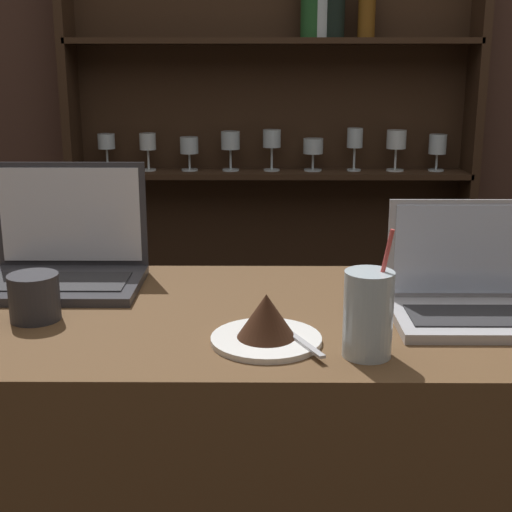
{
  "coord_description": "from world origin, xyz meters",
  "views": [
    {
      "loc": [
        -0.16,
        -0.96,
        1.41
      ],
      "look_at": [
        -0.17,
        0.34,
        1.06
      ],
      "focal_mm": 50.0,
      "sensor_mm": 36.0,
      "label": 1
    }
  ],
  "objects_px": {
    "laptop_far": "(478,293)",
    "water_glass": "(368,314)",
    "coffee_cup": "(34,297)",
    "laptop_near": "(64,258)",
    "cake_plate": "(267,324)"
  },
  "relations": [
    {
      "from": "laptop_near",
      "to": "water_glass",
      "type": "xyz_separation_m",
      "value": [
        0.59,
        -0.38,
        0.02
      ]
    },
    {
      "from": "cake_plate",
      "to": "coffee_cup",
      "type": "xyz_separation_m",
      "value": [
        -0.42,
        0.11,
        0.01
      ]
    },
    {
      "from": "laptop_far",
      "to": "cake_plate",
      "type": "bearing_deg",
      "value": -162.31
    },
    {
      "from": "laptop_near",
      "to": "water_glass",
      "type": "relative_size",
      "value": 1.59
    },
    {
      "from": "water_glass",
      "to": "coffee_cup",
      "type": "height_order",
      "value": "water_glass"
    },
    {
      "from": "laptop_near",
      "to": "laptop_far",
      "type": "bearing_deg",
      "value": -14.27
    },
    {
      "from": "cake_plate",
      "to": "laptop_near",
      "type": "bearing_deg",
      "value": 142.15
    },
    {
      "from": "laptop_near",
      "to": "cake_plate",
      "type": "distance_m",
      "value": 0.54
    },
    {
      "from": "laptop_far",
      "to": "coffee_cup",
      "type": "xyz_separation_m",
      "value": [
        -0.81,
        -0.02,
        -0.0
      ]
    },
    {
      "from": "cake_plate",
      "to": "coffee_cup",
      "type": "height_order",
      "value": "same"
    },
    {
      "from": "laptop_near",
      "to": "coffee_cup",
      "type": "bearing_deg",
      "value": -88.77
    },
    {
      "from": "cake_plate",
      "to": "coffee_cup",
      "type": "relative_size",
      "value": 2.05
    },
    {
      "from": "laptop_far",
      "to": "water_glass",
      "type": "xyz_separation_m",
      "value": [
        -0.23,
        -0.18,
        0.02
      ]
    },
    {
      "from": "laptop_near",
      "to": "coffee_cup",
      "type": "distance_m",
      "value": 0.22
    },
    {
      "from": "coffee_cup",
      "to": "water_glass",
      "type": "bearing_deg",
      "value": -15.5
    }
  ]
}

